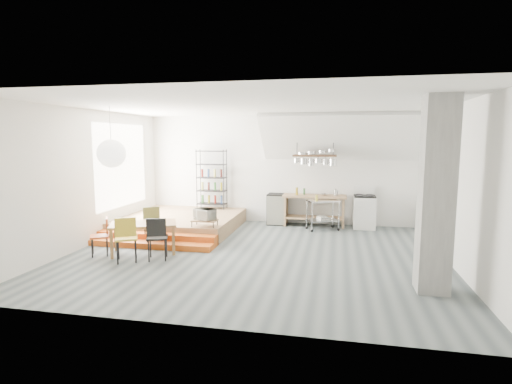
% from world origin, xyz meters
% --- Properties ---
extents(floor, '(8.00, 8.00, 0.00)m').
position_xyz_m(floor, '(0.00, 0.00, 0.00)').
color(floor, '#4B5457').
rests_on(floor, ground).
extents(wall_back, '(8.00, 0.04, 3.20)m').
position_xyz_m(wall_back, '(0.00, 3.50, 1.60)').
color(wall_back, silver).
rests_on(wall_back, ground).
extents(wall_left, '(0.04, 7.00, 3.20)m').
position_xyz_m(wall_left, '(-4.00, 0.00, 1.60)').
color(wall_left, silver).
rests_on(wall_left, ground).
extents(wall_right, '(0.04, 7.00, 3.20)m').
position_xyz_m(wall_right, '(4.00, 0.00, 1.60)').
color(wall_right, silver).
rests_on(wall_right, ground).
extents(ceiling, '(8.00, 7.00, 0.02)m').
position_xyz_m(ceiling, '(0.00, 0.00, 3.20)').
color(ceiling, white).
rests_on(ceiling, wall_back).
extents(slope_ceiling, '(4.40, 1.44, 1.32)m').
position_xyz_m(slope_ceiling, '(1.80, 2.90, 2.55)').
color(slope_ceiling, white).
rests_on(slope_ceiling, wall_back).
extents(window_pane, '(0.02, 2.50, 2.20)m').
position_xyz_m(window_pane, '(-3.98, 1.50, 1.80)').
color(window_pane, white).
rests_on(window_pane, wall_left).
extents(platform, '(3.00, 3.00, 0.40)m').
position_xyz_m(platform, '(-2.50, 2.00, 0.20)').
color(platform, '#926E49').
rests_on(platform, ground).
extents(step_lower, '(3.00, 0.35, 0.13)m').
position_xyz_m(step_lower, '(-2.50, 0.05, 0.07)').
color(step_lower, '#C55417').
rests_on(step_lower, ground).
extents(step_upper, '(3.00, 0.35, 0.27)m').
position_xyz_m(step_upper, '(-2.50, 0.40, 0.13)').
color(step_upper, '#C55417').
rests_on(step_upper, ground).
extents(concrete_column, '(0.50, 0.50, 3.20)m').
position_xyz_m(concrete_column, '(3.30, -1.50, 1.60)').
color(concrete_column, slate).
rests_on(concrete_column, ground).
extents(kitchen_counter, '(1.80, 0.60, 0.91)m').
position_xyz_m(kitchen_counter, '(1.10, 3.15, 0.63)').
color(kitchen_counter, '#926E49').
rests_on(kitchen_counter, ground).
extents(stove, '(0.60, 0.60, 1.18)m').
position_xyz_m(stove, '(2.50, 3.16, 0.48)').
color(stove, white).
rests_on(stove, ground).
extents(pot_rack, '(1.20, 0.50, 1.43)m').
position_xyz_m(pot_rack, '(1.13, 2.92, 1.98)').
color(pot_rack, '#3F2A19').
rests_on(pot_rack, ceiling).
extents(wire_shelving, '(0.88, 0.38, 1.80)m').
position_xyz_m(wire_shelving, '(-2.00, 3.20, 1.33)').
color(wire_shelving, black).
rests_on(wire_shelving, platform).
extents(microwave_shelf, '(0.60, 0.40, 0.16)m').
position_xyz_m(microwave_shelf, '(-1.40, 0.75, 0.55)').
color(microwave_shelf, '#926E49').
rests_on(microwave_shelf, platform).
extents(paper_lantern, '(0.60, 0.60, 0.60)m').
position_xyz_m(paper_lantern, '(-2.98, -0.62, 2.20)').
color(paper_lantern, white).
rests_on(paper_lantern, ceiling).
extents(dining_table, '(1.62, 1.30, 0.67)m').
position_xyz_m(dining_table, '(-2.43, -0.38, 0.60)').
color(dining_table, brown).
rests_on(dining_table, ground).
extents(chair_mustard, '(0.59, 0.59, 0.95)m').
position_xyz_m(chair_mustard, '(-2.45, -1.10, 0.57)').
color(chair_mustard, gold).
rests_on(chair_mustard, ground).
extents(chair_black, '(0.53, 0.53, 0.91)m').
position_xyz_m(chair_black, '(-1.89, -0.85, 0.54)').
color(chair_black, black).
rests_on(chair_black, ground).
extents(chair_olive, '(0.57, 0.57, 0.90)m').
position_xyz_m(chair_olive, '(-2.54, 0.28, 0.54)').
color(chair_olive, brown).
rests_on(chair_olive, ground).
extents(chair_red, '(0.51, 0.51, 0.81)m').
position_xyz_m(chair_red, '(-3.22, -0.72, 0.49)').
color(chair_red, '#B24219').
rests_on(chair_red, ground).
extents(rolling_cart, '(0.96, 0.77, 0.84)m').
position_xyz_m(rolling_cart, '(1.36, 2.70, 0.54)').
color(rolling_cart, silver).
rests_on(rolling_cart, ground).
extents(mini_fridge, '(0.53, 0.53, 0.91)m').
position_xyz_m(mini_fridge, '(0.00, 3.20, 0.45)').
color(mini_fridge, black).
rests_on(mini_fridge, ground).
extents(microwave, '(0.58, 0.50, 0.27)m').
position_xyz_m(microwave, '(-1.40, 0.75, 0.70)').
color(microwave, beige).
rests_on(microwave, microwave_shelf).
extents(bowl, '(0.23, 0.23, 0.05)m').
position_xyz_m(bowl, '(1.38, 3.10, 0.93)').
color(bowl, silver).
rests_on(bowl, kitchen_counter).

